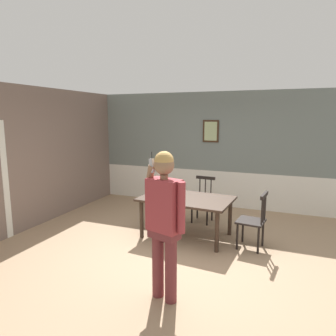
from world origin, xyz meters
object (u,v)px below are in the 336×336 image
(chair_near_window, at_px, (253,221))
(dining_table, at_px, (186,202))
(person_figure, at_px, (165,216))
(chair_by_doorway, at_px, (203,200))

(chair_near_window, bearing_deg, dining_table, 92.84)
(chair_near_window, bearing_deg, person_figure, 163.77)
(person_figure, bearing_deg, chair_by_doorway, -66.75)
(chair_near_window, bearing_deg, chair_by_doorway, 55.87)
(chair_near_window, relative_size, chair_by_doorway, 1.03)
(person_figure, bearing_deg, dining_table, -62.07)
(dining_table, xyz_separation_m, chair_by_doorway, (0.07, 0.89, -0.18))
(dining_table, distance_m, chair_by_doorway, 0.91)
(chair_near_window, height_order, person_figure, person_figure)
(dining_table, relative_size, chair_by_doorway, 1.80)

